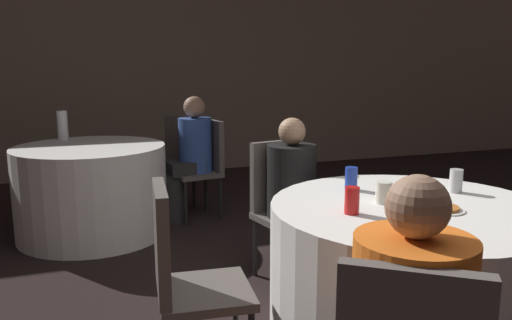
# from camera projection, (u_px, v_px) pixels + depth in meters

# --- Properties ---
(wall_back) EXTENTS (16.00, 0.06, 2.80)m
(wall_back) POSITION_uv_depth(u_px,v_px,m) (184.00, 66.00, 6.52)
(wall_back) COLOR gray
(wall_back) RESTS_ON ground_plane
(table_near) EXTENTS (1.34, 1.34, 0.75)m
(table_near) POSITION_uv_depth(u_px,v_px,m) (408.00, 280.00, 2.43)
(table_near) COLOR white
(table_near) RESTS_ON ground_plane
(table_far) EXTENTS (1.23, 1.23, 0.75)m
(table_far) POSITION_uv_depth(u_px,v_px,m) (92.00, 190.00, 4.17)
(table_far) COLOR white
(table_far) RESTS_ON ground_plane
(chair_near_north) EXTENTS (0.47, 0.48, 0.91)m
(chair_near_north) POSITION_uv_depth(u_px,v_px,m) (283.00, 198.00, 3.31)
(chair_near_north) COLOR #59514C
(chair_near_north) RESTS_ON ground_plane
(chair_near_west) EXTENTS (0.44, 0.44, 0.91)m
(chair_near_west) POSITION_uv_depth(u_px,v_px,m) (183.00, 270.00, 2.15)
(chair_near_west) COLOR #59514C
(chair_near_west) RESTS_ON ground_plane
(chair_far_northeast) EXTENTS (0.56, 0.56, 0.91)m
(chair_far_northeast) POSITION_uv_depth(u_px,v_px,m) (175.00, 154.00, 4.98)
(chair_far_northeast) COLOR #59514C
(chair_far_northeast) RESTS_ON ground_plane
(chair_far_east) EXTENTS (0.46, 0.46, 0.91)m
(chair_far_east) POSITION_uv_depth(u_px,v_px,m) (205.00, 160.00, 4.63)
(chair_far_east) COLOR #59514C
(chair_far_east) RESTS_ON ground_plane
(person_blue_shirt) EXTENTS (0.49, 0.34, 1.13)m
(person_blue_shirt) POSITION_uv_depth(u_px,v_px,m) (188.00, 160.00, 4.54)
(person_blue_shirt) COLOR #282828
(person_blue_shirt) RESTS_ON ground_plane
(person_black_shirt) EXTENTS (0.36, 0.49, 1.08)m
(person_black_shirt) POSITION_uv_depth(u_px,v_px,m) (298.00, 204.00, 3.17)
(person_black_shirt) COLOR #282828
(person_black_shirt) RESTS_ON ground_plane
(pizza_plate_near) EXTENTS (0.21, 0.21, 0.02)m
(pizza_plate_near) POSITION_uv_depth(u_px,v_px,m) (441.00, 208.00, 2.28)
(pizza_plate_near) COLOR white
(pizza_plate_near) RESTS_ON table_near
(soda_can_blue) EXTENTS (0.07, 0.07, 0.12)m
(soda_can_blue) POSITION_uv_depth(u_px,v_px,m) (351.00, 178.00, 2.64)
(soda_can_blue) COLOR #1E38A5
(soda_can_blue) RESTS_ON table_near
(soda_can_silver) EXTENTS (0.07, 0.07, 0.12)m
(soda_can_silver) POSITION_uv_depth(u_px,v_px,m) (456.00, 181.00, 2.59)
(soda_can_silver) COLOR silver
(soda_can_silver) RESTS_ON table_near
(soda_can_red) EXTENTS (0.07, 0.07, 0.12)m
(soda_can_red) POSITION_uv_depth(u_px,v_px,m) (352.00, 200.00, 2.21)
(soda_can_red) COLOR red
(soda_can_red) RESTS_ON table_near
(cup_near) EXTENTS (0.08, 0.08, 0.10)m
(cup_near) POSITION_uv_depth(u_px,v_px,m) (384.00, 192.00, 2.38)
(cup_near) COLOR silver
(cup_near) RESTS_ON table_near
(bottle_far) EXTENTS (0.09, 0.09, 0.26)m
(bottle_far) POSITION_uv_depth(u_px,v_px,m) (63.00, 126.00, 4.39)
(bottle_far) COLOR white
(bottle_far) RESTS_ON table_far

